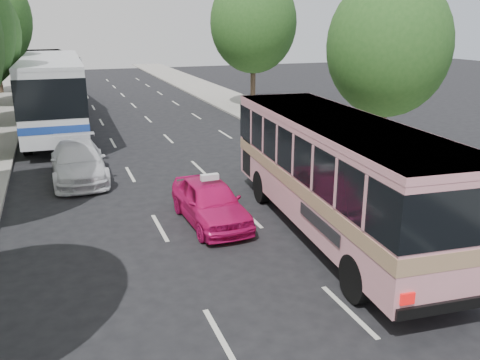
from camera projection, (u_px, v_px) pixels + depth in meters
name	position (u px, v px, depth m)	size (l,w,h in m)	color
ground	(269.00, 277.00, 12.43)	(120.00, 120.00, 0.00)	black
sidewalk_right	(268.00, 116.00, 33.12)	(4.00, 90.00, 0.12)	#9E998E
tree_right_near	(391.00, 41.00, 20.87)	(5.10, 5.10, 7.95)	#38281E
tree_right_far	(255.00, 19.00, 35.04)	(6.00, 6.00, 9.35)	#38281E
pink_bus	(337.00, 164.00, 14.36)	(3.54, 10.82, 3.40)	pink
pink_taxi	(210.00, 201.00, 15.60)	(1.64, 4.06, 1.38)	#D41263
white_pickup	(78.00, 162.00, 19.95)	(2.02, 4.96, 1.44)	silver
tour_coach_front	(53.00, 88.00, 27.84)	(3.27, 13.88, 4.14)	silver
tour_coach_rear	(52.00, 74.00, 37.83)	(3.83, 12.72, 3.75)	silver
taxi_roof_sign	(210.00, 177.00, 15.37)	(0.55, 0.18, 0.18)	silver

